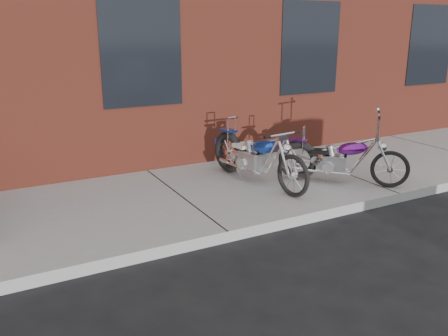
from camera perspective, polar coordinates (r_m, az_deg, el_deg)
ground at (r=6.01m, az=0.48°, el=-8.97°), size 120.00×120.00×0.00m
sidewalk at (r=7.23m, az=-5.24°, el=-3.89°), size 22.00×3.00×0.15m
chopper_purple at (r=7.88m, az=13.72°, el=0.86°), size 1.53×1.55×1.17m
chopper_blue at (r=7.69m, az=3.86°, el=1.17°), size 0.60×2.26×0.99m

